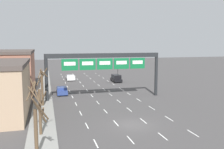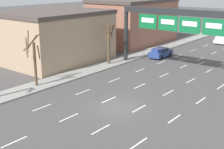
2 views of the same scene
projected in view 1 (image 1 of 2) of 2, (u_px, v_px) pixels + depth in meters
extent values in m
plane|color=#474444|center=(133.00, 125.00, 27.54)|extent=(220.00, 220.00, 0.00)
cube|color=gray|center=(42.00, 132.00, 25.06)|extent=(2.80, 110.00, 0.15)
cube|color=white|center=(96.00, 143.00, 22.44)|extent=(0.12, 2.00, 0.01)
cube|color=white|center=(87.00, 126.00, 27.23)|extent=(0.12, 2.00, 0.01)
cube|color=white|center=(81.00, 113.00, 32.02)|extent=(0.12, 2.00, 0.01)
cube|color=white|center=(76.00, 104.00, 36.81)|extent=(0.12, 2.00, 0.01)
cube|color=white|center=(72.00, 97.00, 41.60)|extent=(0.12, 2.00, 0.01)
cube|color=white|center=(70.00, 91.00, 46.39)|extent=(0.12, 2.00, 0.01)
cube|color=white|center=(67.00, 87.00, 51.18)|extent=(0.12, 2.00, 0.01)
cube|color=white|center=(65.00, 83.00, 55.97)|extent=(0.12, 2.00, 0.01)
cube|color=white|center=(64.00, 80.00, 60.76)|extent=(0.12, 2.00, 0.01)
cube|color=white|center=(62.00, 77.00, 65.55)|extent=(0.12, 2.00, 0.01)
cube|color=white|center=(61.00, 74.00, 70.34)|extent=(0.12, 2.00, 0.01)
cube|color=white|center=(130.00, 140.00, 23.28)|extent=(0.12, 2.00, 0.01)
cube|color=white|center=(116.00, 123.00, 28.07)|extent=(0.12, 2.00, 0.01)
cube|color=white|center=(106.00, 111.00, 32.86)|extent=(0.12, 2.00, 0.01)
cube|color=white|center=(98.00, 103.00, 37.65)|extent=(0.12, 2.00, 0.01)
cube|color=white|center=(92.00, 96.00, 42.45)|extent=(0.12, 2.00, 0.01)
cube|color=white|center=(87.00, 90.00, 47.24)|extent=(0.12, 2.00, 0.01)
cube|color=white|center=(83.00, 86.00, 52.03)|extent=(0.12, 2.00, 0.01)
cube|color=white|center=(80.00, 82.00, 56.82)|extent=(0.12, 2.00, 0.01)
cube|color=white|center=(77.00, 79.00, 61.61)|extent=(0.12, 2.00, 0.01)
cube|color=white|center=(75.00, 76.00, 66.40)|extent=(0.12, 2.00, 0.01)
cube|color=white|center=(73.00, 74.00, 71.19)|extent=(0.12, 2.00, 0.01)
cube|color=white|center=(163.00, 136.00, 24.13)|extent=(0.12, 2.00, 0.01)
cube|color=white|center=(143.00, 121.00, 28.92)|extent=(0.12, 2.00, 0.01)
cube|color=white|center=(129.00, 110.00, 33.71)|extent=(0.12, 2.00, 0.01)
cube|color=white|center=(119.00, 101.00, 38.50)|extent=(0.12, 2.00, 0.01)
cube|color=white|center=(111.00, 95.00, 43.29)|extent=(0.12, 2.00, 0.01)
cube|color=white|center=(104.00, 89.00, 48.08)|extent=(0.12, 2.00, 0.01)
cube|color=white|center=(99.00, 85.00, 52.87)|extent=(0.12, 2.00, 0.01)
cube|color=white|center=(94.00, 82.00, 57.66)|extent=(0.12, 2.00, 0.01)
cube|color=white|center=(90.00, 79.00, 62.45)|extent=(0.12, 2.00, 0.01)
cube|color=white|center=(87.00, 76.00, 67.24)|extent=(0.12, 2.00, 0.01)
cube|color=white|center=(84.00, 74.00, 72.03)|extent=(0.12, 2.00, 0.01)
cube|color=white|center=(193.00, 133.00, 24.97)|extent=(0.12, 2.00, 0.01)
cube|color=white|center=(169.00, 119.00, 29.76)|extent=(0.12, 2.00, 0.01)
cube|color=white|center=(152.00, 108.00, 34.55)|extent=(0.12, 2.00, 0.01)
cube|color=white|center=(139.00, 100.00, 39.34)|extent=(0.12, 2.00, 0.01)
cube|color=white|center=(129.00, 94.00, 44.13)|extent=(0.12, 2.00, 0.01)
cube|color=white|center=(120.00, 89.00, 48.92)|extent=(0.12, 2.00, 0.01)
cube|color=white|center=(114.00, 84.00, 53.72)|extent=(0.12, 2.00, 0.01)
cube|color=white|center=(108.00, 81.00, 58.51)|extent=(0.12, 2.00, 0.01)
cube|color=white|center=(103.00, 78.00, 63.30)|extent=(0.12, 2.00, 0.01)
cube|color=white|center=(99.00, 76.00, 68.09)|extent=(0.12, 2.00, 0.01)
cube|color=white|center=(96.00, 73.00, 72.88)|extent=(0.12, 2.00, 0.01)
cylinder|color=#232628|center=(46.00, 78.00, 37.80)|extent=(0.52, 0.52, 7.31)
cylinder|color=#232628|center=(156.00, 74.00, 42.43)|extent=(0.52, 0.52, 7.31)
cube|color=#232628|center=(104.00, 55.00, 39.69)|extent=(18.10, 0.60, 0.70)
cube|color=#116B38|center=(70.00, 65.00, 38.13)|extent=(2.51, 0.08, 1.76)
cube|color=white|center=(70.00, 64.00, 38.06)|extent=(1.76, 0.02, 0.56)
cube|color=#116B38|center=(88.00, 64.00, 38.83)|extent=(2.51, 0.08, 1.76)
cube|color=white|center=(88.00, 63.00, 38.77)|extent=(1.76, 0.02, 0.56)
cube|color=#116B38|center=(105.00, 64.00, 39.54)|extent=(2.51, 0.08, 1.76)
cube|color=white|center=(105.00, 63.00, 39.47)|extent=(1.76, 0.02, 0.56)
cube|color=#116B38|center=(121.00, 64.00, 40.24)|extent=(2.51, 0.08, 1.76)
cube|color=white|center=(122.00, 63.00, 40.18)|extent=(1.76, 0.02, 0.56)
cube|color=#116B38|center=(138.00, 63.00, 40.95)|extent=(2.51, 0.08, 1.76)
cube|color=white|center=(138.00, 62.00, 40.89)|extent=(1.76, 0.02, 0.56)
cube|color=#9E6651|center=(8.00, 72.00, 47.30)|extent=(9.30, 14.94, 7.02)
cube|color=#4C423D|center=(7.00, 52.00, 46.82)|extent=(9.49, 15.24, 0.50)
cube|color=navy|center=(62.00, 91.00, 43.58)|extent=(1.75, 4.04, 0.72)
cube|color=navy|center=(62.00, 88.00, 43.28)|extent=(1.61, 2.10, 0.43)
cube|color=black|center=(62.00, 88.00, 43.28)|extent=(1.65, 1.93, 0.31)
cylinder|color=black|center=(57.00, 91.00, 44.57)|extent=(0.22, 0.66, 0.66)
cylinder|color=black|center=(66.00, 91.00, 44.98)|extent=(0.22, 0.66, 0.66)
cylinder|color=black|center=(58.00, 94.00, 42.25)|extent=(0.22, 0.66, 0.66)
cylinder|color=black|center=(67.00, 94.00, 42.65)|extent=(0.22, 0.66, 0.66)
cube|color=black|center=(116.00, 80.00, 57.29)|extent=(1.77, 4.19, 0.58)
cube|color=black|center=(116.00, 77.00, 57.15)|extent=(1.63, 2.93, 0.90)
cube|color=black|center=(116.00, 77.00, 57.15)|extent=(1.67, 2.70, 0.65)
cylinder|color=black|center=(111.00, 80.00, 58.31)|extent=(0.22, 0.66, 0.66)
cylinder|color=black|center=(118.00, 79.00, 58.72)|extent=(0.22, 0.66, 0.66)
cylinder|color=black|center=(114.00, 81.00, 55.90)|extent=(0.22, 0.66, 0.66)
cylinder|color=black|center=(121.00, 81.00, 56.31)|extent=(0.22, 0.66, 0.66)
cube|color=silver|center=(70.00, 78.00, 59.77)|extent=(1.89, 3.93, 0.61)
cube|color=silver|center=(70.00, 76.00, 59.47)|extent=(1.74, 2.04, 0.45)
cube|color=black|center=(70.00, 76.00, 59.47)|extent=(1.78, 1.88, 0.33)
cylinder|color=black|center=(66.00, 78.00, 60.70)|extent=(0.22, 0.66, 0.66)
cylinder|color=black|center=(73.00, 78.00, 61.14)|extent=(0.22, 0.66, 0.66)
cylinder|color=black|center=(67.00, 80.00, 58.44)|extent=(0.22, 0.66, 0.66)
cylinder|color=black|center=(75.00, 79.00, 58.88)|extent=(0.22, 0.66, 0.66)
cylinder|color=black|center=(118.00, 71.00, 65.29)|extent=(0.12, 0.12, 3.35)
cube|color=black|center=(118.00, 62.00, 65.02)|extent=(0.30, 0.24, 0.90)
sphere|color=#3D0E0C|center=(118.00, 61.00, 64.86)|extent=(0.20, 0.20, 0.20)
sphere|color=#412F0C|center=(118.00, 63.00, 64.90)|extent=(0.20, 0.20, 0.20)
sphere|color=green|center=(118.00, 64.00, 64.94)|extent=(0.20, 0.20, 0.20)
cylinder|color=brown|center=(42.00, 88.00, 35.06)|extent=(0.33, 0.33, 4.93)
cylinder|color=brown|center=(40.00, 74.00, 34.92)|extent=(0.62, 0.75, 1.37)
cylinder|color=brown|center=(44.00, 74.00, 35.15)|extent=(0.77, 0.74, 1.38)
cylinder|color=brown|center=(39.00, 80.00, 35.14)|extent=(0.87, 0.93, 1.50)
cylinder|color=brown|center=(44.00, 73.00, 34.40)|extent=(1.10, 0.75, 1.14)
cylinder|color=brown|center=(44.00, 75.00, 35.36)|extent=(1.17, 0.67, 2.13)
cylinder|color=brown|center=(36.00, 133.00, 19.49)|extent=(0.30, 0.30, 3.75)
cylinder|color=brown|center=(40.00, 112.00, 18.99)|extent=(0.97, 0.94, 1.90)
cylinder|color=brown|center=(41.00, 109.00, 18.84)|extent=(1.22, 1.03, 1.92)
cylinder|color=brown|center=(43.00, 111.00, 19.47)|extent=(0.24, 1.24, 0.96)
cylinder|color=brown|center=(40.00, 112.00, 24.01)|extent=(0.28, 0.28, 4.47)
cylinder|color=brown|center=(33.00, 90.00, 23.78)|extent=(0.54, 1.20, 1.53)
cylinder|color=brown|center=(31.00, 91.00, 23.88)|extent=(0.87, 1.71, 1.68)
cylinder|color=brown|center=(35.00, 89.00, 23.26)|extent=(0.89, 0.95, 2.02)
cylinder|color=brown|center=(43.00, 99.00, 24.21)|extent=(0.75, 0.79, 1.60)
cylinder|color=brown|center=(35.00, 96.00, 23.13)|extent=(1.29, 0.94, 1.75)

